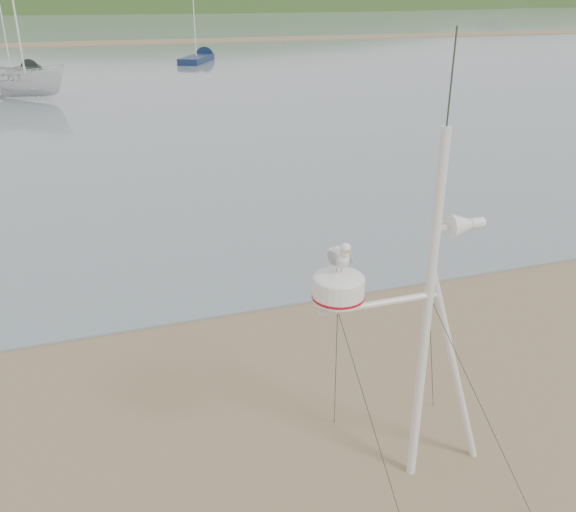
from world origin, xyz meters
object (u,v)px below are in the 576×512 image
object	(u,v)px
boat_white	(21,52)
sailboat_blue_far	(203,57)
sailboat_dark_mid	(25,71)
mast_rig	(417,391)

from	to	relation	value
boat_white	sailboat_blue_far	size ratio (longest dim) A/B	0.74
sailboat_dark_mid	sailboat_blue_far	bearing A→B (deg)	21.02
sailboat_blue_far	sailboat_dark_mid	distance (m)	14.98
sailboat_blue_far	boat_white	bearing A→B (deg)	-127.71
sailboat_dark_mid	boat_white	bearing A→B (deg)	-86.09
mast_rig	sailboat_blue_far	bearing A→B (deg)	81.57
boat_white	sailboat_dark_mid	size ratio (longest dim) A/B	0.81
mast_rig	sailboat_blue_far	size ratio (longest dim) A/B	0.78
mast_rig	boat_white	xyz separation A→B (m)	(-5.89, 32.16, 1.26)
sailboat_blue_far	sailboat_dark_mid	bearing A→B (deg)	-158.98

